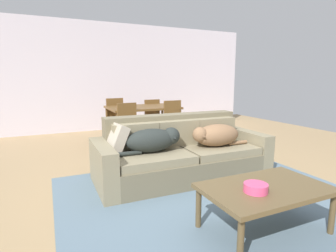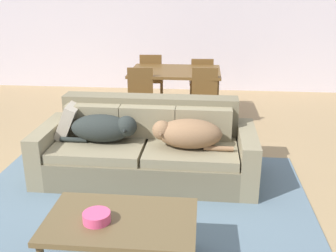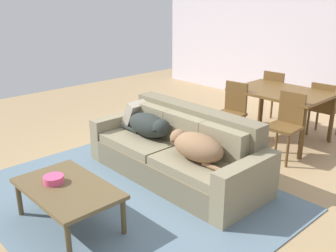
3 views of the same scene
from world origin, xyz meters
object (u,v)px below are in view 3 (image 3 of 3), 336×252
object	(u,v)px
dining_chair_far_left	(275,94)
dining_table	(281,95)
couch	(179,152)
dining_chair_near_right	(287,123)
dining_chair_far_right	(324,107)
throw_pillow_by_left_arm	(137,114)
bowl_on_coffee_table	(54,179)
coffee_table	(68,191)
dog_on_left_cushion	(150,125)
dog_on_right_cushion	(196,146)
dining_chair_near_left	(232,110)

from	to	relation	value
dining_chair_far_left	dining_table	bearing A→B (deg)	123.23
dining_chair_far_left	couch	bearing A→B (deg)	92.66
dining_chair_near_right	dining_chair_far_left	xyz separation A→B (m)	(-0.90, 1.18, 0.00)
dining_table	dining_chair_far_right	size ratio (longest dim) A/B	1.58
dining_table	dining_chair_far_left	size ratio (longest dim) A/B	1.48
throw_pillow_by_left_arm	bowl_on_coffee_table	size ratio (longest dim) A/B	1.93
coffee_table	dog_on_left_cushion	bearing A→B (deg)	107.69
dog_on_right_cushion	dining_chair_far_right	world-z (taller)	dining_chair_far_right
coffee_table	dining_chair_far_left	bearing A→B (deg)	94.46
dog_on_right_cushion	dining_chair_far_right	xyz separation A→B (m)	(0.12, 2.77, -0.09)
throw_pillow_by_left_arm	dining_chair_far_right	xyz separation A→B (m)	(1.42, 2.54, -0.11)
coffee_table	throw_pillow_by_left_arm	bearing A→B (deg)	119.61
dog_on_left_cushion	dining_table	size ratio (longest dim) A/B	0.60
throw_pillow_by_left_arm	dining_chair_near_left	distance (m)	1.46
dining_table	couch	bearing A→B (deg)	-94.54
couch	throw_pillow_by_left_arm	size ratio (longest dim) A/B	6.12
throw_pillow_by_left_arm	dining_chair_near_left	xyz separation A→B (m)	(0.58, 1.34, -0.09)
dog_on_left_cushion	bowl_on_coffee_table	bearing A→B (deg)	-78.01
couch	throw_pillow_by_left_arm	xyz separation A→B (m)	(-0.87, 0.06, 0.27)
dining_chair_near_left	coffee_table	bearing A→B (deg)	-90.15
dog_on_left_cushion	dining_chair_near_left	bearing A→B (deg)	85.52
throw_pillow_by_left_arm	coffee_table	distance (m)	1.83
throw_pillow_by_left_arm	dog_on_left_cushion	bearing A→B (deg)	-18.91
dog_on_left_cushion	dining_chair_far_left	bearing A→B (deg)	87.74
throw_pillow_by_left_arm	dining_chair_near_left	world-z (taller)	dining_chair_near_left
dog_on_left_cushion	bowl_on_coffee_table	world-z (taller)	dog_on_left_cushion
couch	dining_chair_far_left	distance (m)	2.61
dining_chair_near_right	dining_chair_far_right	xyz separation A→B (m)	(-0.05, 1.18, -0.03)
coffee_table	dining_chair_near_left	xyz separation A→B (m)	(-0.32, 2.92, 0.12)
dining_chair_near_right	dog_on_right_cushion	bearing A→B (deg)	-99.06
bowl_on_coffee_table	dining_chair_near_right	size ratio (longest dim) A/B	0.22
dining_table	dining_chair_near_right	bearing A→B (deg)	-52.07
coffee_table	dining_table	bearing A→B (deg)	87.90
couch	coffee_table	xyz separation A→B (m)	(0.03, -1.52, 0.06)
couch	dining_table	bearing A→B (deg)	86.08
coffee_table	bowl_on_coffee_table	world-z (taller)	bowl_on_coffee_table
dog_on_left_cushion	dining_chair_near_right	distance (m)	1.83
throw_pillow_by_left_arm	dining_chair_near_left	bearing A→B (deg)	66.79
dining_table	dining_chair_near_left	distance (m)	0.77
bowl_on_coffee_table	dining_chair_near_left	world-z (taller)	dining_chair_near_left
dining_chair_near_left	dining_chair_near_right	xyz separation A→B (m)	(0.90, 0.01, 0.02)
couch	dining_chair_far_left	xyz separation A→B (m)	(-0.29, 2.59, 0.20)
dining_chair_far_right	dog_on_right_cushion	bearing A→B (deg)	84.48
dog_on_right_cushion	dining_chair_near_right	size ratio (longest dim) A/B	0.90
coffee_table	dining_chair_near_right	size ratio (longest dim) A/B	1.19
couch	dog_on_right_cushion	size ratio (longest dim) A/B	2.81
dining_chair_near_left	dog_on_left_cushion	bearing A→B (deg)	-101.54
bowl_on_coffee_table	dog_on_left_cushion	bearing A→B (deg)	101.37
dining_chair_far_left	bowl_on_coffee_table	bearing A→B (deg)	88.49
dining_chair_near_left	dog_on_right_cushion	bearing A→B (deg)	-71.67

